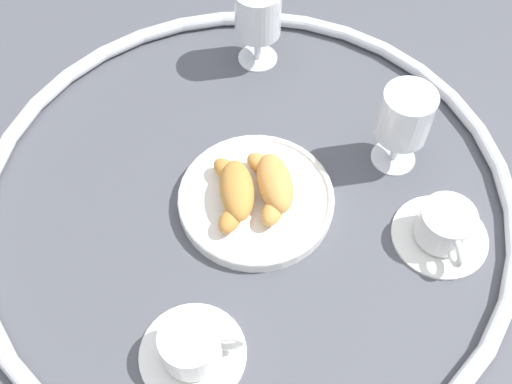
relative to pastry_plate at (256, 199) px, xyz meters
The scene contains 9 objects.
ground_plane 0.02m from the pastry_plate, 39.55° to the left, with size 2.20×2.20×0.00m, color #4C4F56.
table_chrome_rim 0.02m from the pastry_plate, 39.55° to the left, with size 0.79×0.79×0.02m, color silver.
pastry_plate is the anchor object (origin of this frame).
croissant_large 0.04m from the pastry_plate, 94.90° to the right, with size 0.14×0.07×0.04m.
croissant_small 0.04m from the pastry_plate, 84.15° to the left, with size 0.13×0.08×0.04m.
coffee_cup_near 0.24m from the pastry_plate, 142.84° to the left, with size 0.14×0.14×0.06m.
coffee_cup_far 0.27m from the pastry_plate, 120.79° to the right, with size 0.14×0.14×0.06m.
juice_glass_left 0.24m from the pastry_plate, 86.78° to the right, with size 0.08×0.08×0.14m.
juice_glass_right 0.31m from the pastry_plate, 18.74° to the right, with size 0.08×0.08×0.14m.
Camera 1 is at (-0.48, 0.14, 0.76)m, focal length 43.21 mm.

